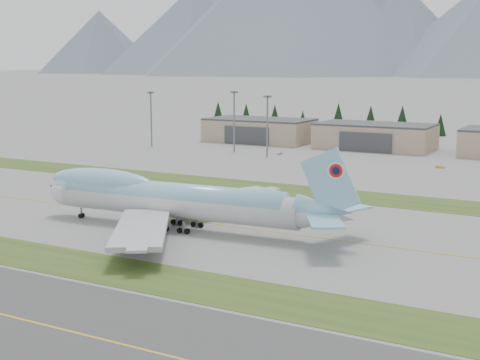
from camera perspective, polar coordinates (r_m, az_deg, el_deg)
The scene contains 13 objects.
ground at distance 147.68m, azimuth -0.47°, elevation -3.99°, with size 7000.00×7000.00×0.00m, color slate.
grass_strip_near at distance 117.16m, azimuth -9.62°, elevation -7.83°, with size 400.00×14.00×0.08m, color #2E4E1B.
grass_strip_far at distance 187.39m, azimuth 6.23°, elevation -1.09°, with size 400.00×18.00×0.08m, color #2E4E1B.
asphalt_taxiway at distance 100.55m, azimuth -18.25°, elevation -11.21°, with size 400.00×32.00×0.04m, color #383838.
taxiway_line_main at distance 147.68m, azimuth -0.47°, elevation -3.99°, with size 400.00×0.40×0.02m, color gold.
taxiway_line_near at distance 100.55m, azimuth -18.25°, elevation -11.21°, with size 400.00×0.40×0.02m, color gold.
boeing_747_freighter at distance 145.30m, azimuth -5.77°, elevation -1.64°, with size 75.06×64.74×19.79m.
hangar_left at distance 310.10m, azimuth 1.68°, elevation 4.27°, with size 48.00×26.60×10.80m.
hangar_center at distance 289.51m, azimuth 11.45°, elevation 3.69°, with size 48.00×26.60×10.80m.
floodlight_masts at distance 245.02m, azimuth 12.94°, elevation 5.18°, with size 208.41×10.30×24.78m.
service_vehicle_a at distance 267.26m, azimuth 3.40°, elevation 2.21°, with size 1.53×3.78×1.29m, color white.
service_vehicle_b at distance 241.24m, azimuth 16.69°, elevation 0.99°, with size 1.19×3.37×1.11m, color gold.
conifer_belt at distance 347.09m, azimuth 15.95°, elevation 4.76°, with size 266.33×14.52×16.68m.
Camera 1 is at (69.72, -125.34, 35.20)m, focal length 50.00 mm.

